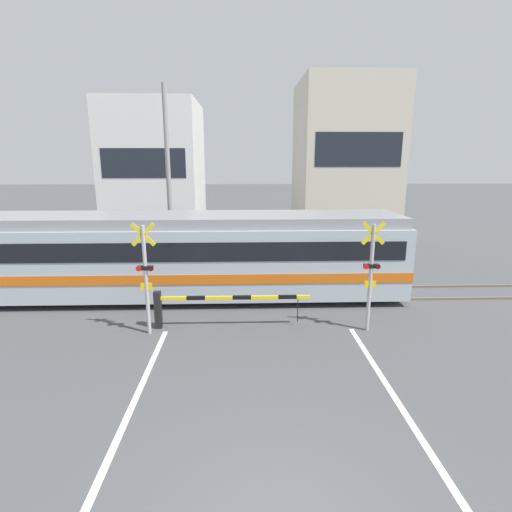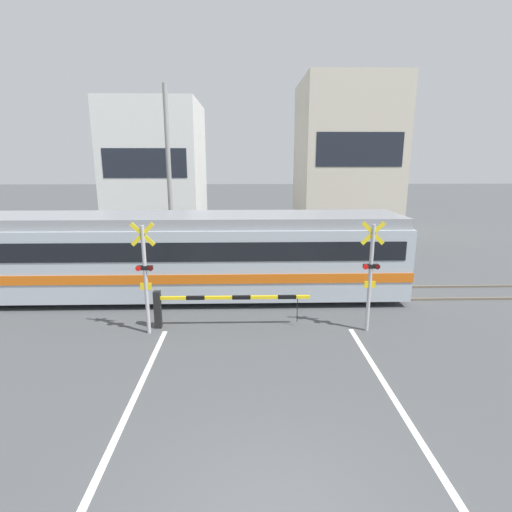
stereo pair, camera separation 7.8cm
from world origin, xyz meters
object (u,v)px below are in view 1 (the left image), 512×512
(commuter_train, at_px, (181,253))
(crossing_signal_left, at_px, (146,274))
(crossing_barrier_near, at_px, (201,303))
(crossing_signal_right, at_px, (371,272))
(crossing_barrier_far, at_px, (293,258))
(pedestrian, at_px, (226,245))

(commuter_train, distance_m, crossing_signal_left, 3.30)
(crossing_barrier_near, xyz_separation_m, crossing_signal_left, (-1.49, -0.38, 1.04))
(crossing_signal_left, bearing_deg, crossing_signal_right, 0.00)
(crossing_barrier_far, xyz_separation_m, crossing_signal_right, (1.49, -5.87, 1.04))
(crossing_barrier_near, bearing_deg, crossing_signal_left, -165.79)
(commuter_train, bearing_deg, crossing_barrier_near, -70.91)
(crossing_signal_left, height_order, crossing_signal_right, same)
(crossing_signal_left, distance_m, pedestrian, 7.93)
(crossing_signal_right, distance_m, pedestrian, 8.89)
(crossing_barrier_far, height_order, pedestrian, pedestrian)
(commuter_train, height_order, crossing_signal_left, crossing_signal_left)
(commuter_train, xyz_separation_m, crossing_signal_right, (5.93, -3.26, 0.17))
(pedestrian, bearing_deg, crossing_signal_left, -104.36)
(crossing_barrier_near, height_order, crossing_signal_left, crossing_signal_left)
(crossing_barrier_near, relative_size, pedestrian, 2.68)
(crossing_barrier_near, bearing_deg, crossing_signal_right, -4.38)
(crossing_barrier_far, xyz_separation_m, crossing_signal_left, (-4.93, -5.87, 1.04))
(crossing_signal_right, relative_size, pedestrian, 1.88)
(commuter_train, xyz_separation_m, crossing_barrier_far, (4.44, 2.61, -0.86))
(commuter_train, height_order, crossing_barrier_far, commuter_train)
(commuter_train, bearing_deg, crossing_signal_left, -98.62)
(crossing_barrier_near, relative_size, crossing_barrier_far, 1.00)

